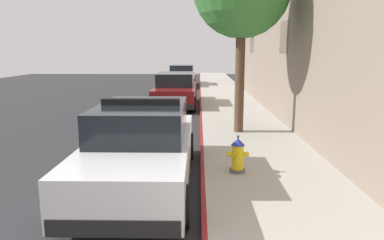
{
  "coord_description": "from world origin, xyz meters",
  "views": [
    {
      "loc": [
        -0.13,
        -1.16,
        2.56
      ],
      "look_at": [
        -0.28,
        7.0,
        1.0
      ],
      "focal_mm": 33.68,
      "sensor_mm": 36.0,
      "label": 1
    }
  ],
  "objects": [
    {
      "name": "police_cruiser",
      "position": [
        -1.23,
        5.54,
        0.74
      ],
      "size": [
        1.94,
        4.84,
        1.68
      ],
      "color": "white",
      "rests_on": "ground"
    },
    {
      "name": "parked_car_dark_far",
      "position": [
        -1.38,
        25.62,
        0.74
      ],
      "size": [
        1.94,
        4.84,
        1.56
      ],
      "color": "#B2B5BA",
      "rests_on": "ground"
    },
    {
      "name": "sidewalk_pavement",
      "position": [
        1.38,
        10.0,
        0.07
      ],
      "size": [
        2.76,
        60.0,
        0.15
      ],
      "primitive_type": "cube",
      "color": "#ADA89E",
      "rests_on": "ground"
    },
    {
      "name": "fire_hydrant",
      "position": [
        0.66,
        5.86,
        0.5
      ],
      "size": [
        0.44,
        0.4,
        0.76
      ],
      "color": "#4C4C51",
      "rests_on": "sidewalk_pavement"
    },
    {
      "name": "storefront_building",
      "position": [
        5.75,
        11.39,
        2.93
      ],
      "size": [
        6.22,
        27.15,
        5.85
      ],
      "color": "gray",
      "rests_on": "ground"
    },
    {
      "name": "parked_car_silver_ahead",
      "position": [
        -1.22,
        15.75,
        0.74
      ],
      "size": [
        1.94,
        4.84,
        1.56
      ],
      "color": "maroon",
      "rests_on": "ground"
    },
    {
      "name": "ground_plane",
      "position": [
        -4.62,
        10.0,
        -0.1
      ],
      "size": [
        29.49,
        60.0,
        0.2
      ],
      "primitive_type": "cube",
      "color": "#2B2B2D"
    },
    {
      "name": "curb_painted_edge",
      "position": [
        -0.04,
        10.0,
        0.07
      ],
      "size": [
        0.08,
        60.0,
        0.15
      ],
      "primitive_type": "cube",
      "color": "maroon",
      "rests_on": "ground"
    }
  ]
}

